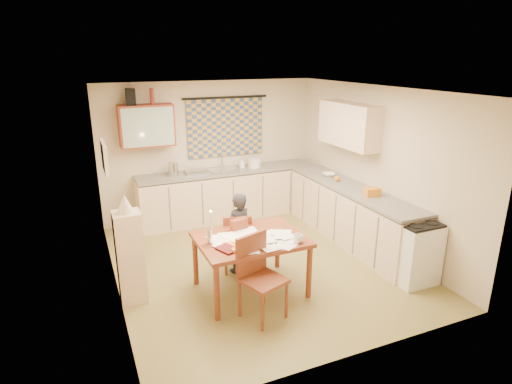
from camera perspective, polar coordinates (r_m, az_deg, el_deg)
name	(u,v)px	position (r m, az deg, el deg)	size (l,w,h in m)	color
floor	(259,263)	(6.41, 0.39, -9.48)	(4.00, 4.50, 0.02)	olive
ceiling	(259,89)	(5.71, 0.45, 13.59)	(4.00, 4.50, 0.02)	white
wall_back	(210,150)	(8.00, -6.13, 5.59)	(4.00, 0.02, 2.50)	beige
wall_front	(357,245)	(4.10, 13.30, -6.92)	(4.00, 0.02, 2.50)	beige
wall_left	(108,200)	(5.49, -19.18, -1.06)	(0.02, 4.50, 2.50)	beige
wall_right	(376,167)	(6.97, 15.76, 3.18)	(0.02, 4.50, 2.50)	beige
window_blind	(226,128)	(7.98, -4.06, 8.54)	(1.45, 0.03, 1.05)	navy
curtain_rod	(225,97)	(7.89, -4.10, 12.47)	(0.04, 0.04, 1.60)	black
wall_cabinet	(147,126)	(7.47, -14.39, 8.57)	(0.90, 0.34, 0.70)	maroon
wall_cabinet_glass	(148,127)	(7.30, -14.16, 8.38)	(0.84, 0.02, 0.64)	#99B2A5
upper_cabinet_right	(349,125)	(7.17, 12.28, 8.75)	(0.34, 1.30, 0.70)	beige
framed_print	(104,157)	(5.76, -19.58, 4.43)	(0.04, 0.50, 0.40)	beige
print_canvas	(106,157)	(5.76, -19.34, 4.46)	(0.01, 0.42, 0.32)	silver
counter_back	(228,194)	(7.99, -3.77, -0.29)	(3.30, 0.62, 0.92)	beige
counter_right	(351,215)	(7.14, 12.52, -2.96)	(0.62, 2.95, 0.92)	beige
stove	(413,251)	(6.15, 20.21, -7.41)	(0.55, 0.55, 0.85)	white
sink	(225,172)	(7.85, -4.22, 2.63)	(0.55, 0.45, 0.10)	silver
tap	(222,161)	(7.97, -4.54, 4.20)	(0.03, 0.03, 0.28)	silver
dish_rack	(195,172)	(7.68, -8.10, 2.69)	(0.35, 0.30, 0.06)	silver
kettle	(173,169)	(7.56, -10.99, 3.02)	(0.18, 0.18, 0.24)	silver
mixing_bowl	(254,163)	(8.02, -0.22, 3.90)	(0.24, 0.24, 0.16)	white
soap_bottle	(242,163)	(7.98, -1.89, 3.89)	(0.09, 0.09, 0.18)	white
bowl	(329,175)	(7.54, 9.66, 2.31)	(0.28, 0.28, 0.05)	white
orange_bag	(372,192)	(6.61, 15.21, 0.00)	(0.22, 0.16, 0.12)	orange
fruit_orange	(337,178)	(7.24, 10.74, 1.79)	(0.10, 0.10, 0.10)	orange
speaker	(130,97)	(7.38, -16.40, 12.06)	(0.16, 0.20, 0.26)	black
bottle_green	(133,97)	(7.39, -16.02, 12.10)	(0.07, 0.07, 0.26)	#195926
bottle_brown	(152,96)	(7.43, -13.70, 12.31)	(0.07, 0.07, 0.26)	maroon
dining_table	(251,264)	(5.55, -0.73, -9.58)	(1.33, 1.02, 0.75)	maroon
chair_far	(237,252)	(6.12, -2.62, -8.02)	(0.47, 0.47, 0.86)	maroon
chair_near	(262,293)	(5.08, 0.80, -13.30)	(0.57, 0.57, 0.99)	maroon
person	(238,233)	(5.96, -2.37, -5.47)	(0.48, 0.39, 1.15)	black
shelf_stand	(130,257)	(5.47, -16.42, -8.37)	(0.32, 0.30, 1.17)	beige
lampshade	(125,204)	(5.21, -17.08, -1.50)	(0.20, 0.20, 0.22)	beige
letter_rack	(239,225)	(5.56, -2.28, -4.39)	(0.22, 0.10, 0.16)	maroon
mug	(298,238)	(5.26, 5.62, -6.19)	(0.13, 0.13, 0.10)	white
magazine	(221,251)	(5.01, -4.67, -7.91)	(0.27, 0.30, 0.02)	maroon
book	(223,245)	(5.18, -4.44, -7.02)	(0.22, 0.27, 0.02)	orange
orange_box	(237,250)	(5.02, -2.56, -7.73)	(0.12, 0.08, 0.04)	orange
eyeglasses	(272,243)	(5.21, 2.18, -6.87)	(0.13, 0.04, 0.02)	black
candle_holder	(209,237)	(5.21, -6.24, -5.96)	(0.06, 0.06, 0.18)	silver
candle	(211,221)	(5.16, -5.96, -3.81)	(0.02, 0.02, 0.22)	white
candle_flame	(210,211)	(5.10, -6.11, -2.59)	(0.02, 0.02, 0.02)	#FFCC66
papers	(254,239)	(5.31, -0.24, -6.28)	(1.12, 0.82, 0.03)	white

